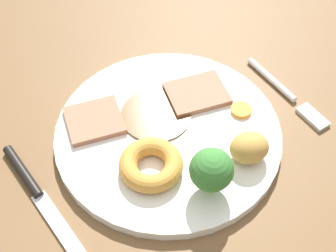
% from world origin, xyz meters
% --- Properties ---
extents(dining_table, '(1.20, 0.84, 0.04)m').
position_xyz_m(dining_table, '(0.00, 0.00, 0.02)').
color(dining_table, brown).
rests_on(dining_table, ground).
extents(dinner_plate, '(0.29, 0.29, 0.01)m').
position_xyz_m(dinner_plate, '(-0.01, -0.02, 0.04)').
color(dinner_plate, white).
rests_on(dinner_plate, dining_table).
extents(gravy_pool, '(0.09, 0.09, 0.00)m').
position_xyz_m(gravy_pool, '(-0.01, -0.05, 0.05)').
color(gravy_pool, '#563819').
rests_on(gravy_pool, dinner_plate).
extents(meat_slice_main, '(0.09, 0.08, 0.01)m').
position_xyz_m(meat_slice_main, '(-0.08, -0.05, 0.05)').
color(meat_slice_main, '#9E664C').
rests_on(meat_slice_main, dinner_plate).
extents(meat_slice_under, '(0.08, 0.08, 0.01)m').
position_xyz_m(meat_slice_under, '(0.06, -0.08, 0.05)').
color(meat_slice_under, '#9E664C').
rests_on(meat_slice_under, dinner_plate).
extents(yorkshire_pudding, '(0.08, 0.08, 0.02)m').
position_xyz_m(yorkshire_pudding, '(0.04, 0.02, 0.06)').
color(yorkshire_pudding, '#C68938').
rests_on(yorkshire_pudding, dinner_plate).
extents(roast_potato_left, '(0.06, 0.05, 0.04)m').
position_xyz_m(roast_potato_left, '(-0.07, 0.07, 0.07)').
color(roast_potato_left, '#BC8C42').
rests_on(roast_potato_left, dinner_plate).
extents(carrot_coin_front, '(0.03, 0.03, 0.01)m').
position_xyz_m(carrot_coin_front, '(-0.11, 0.01, 0.05)').
color(carrot_coin_front, orange).
rests_on(carrot_coin_front, dinner_plate).
extents(broccoli_floret, '(0.05, 0.05, 0.06)m').
position_xyz_m(broccoli_floret, '(-0.01, 0.08, 0.09)').
color(broccoli_floret, '#8CB766').
rests_on(broccoli_floret, dinner_plate).
extents(fork, '(0.02, 0.15, 0.01)m').
position_xyz_m(fork, '(-0.19, 0.01, 0.04)').
color(fork, silver).
rests_on(fork, dining_table).
extents(knife, '(0.03, 0.19, 0.01)m').
position_xyz_m(knife, '(0.16, -0.03, 0.04)').
color(knife, black).
rests_on(knife, dining_table).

